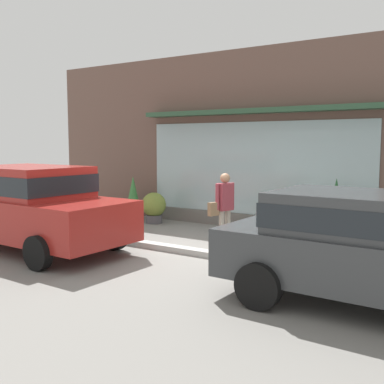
{
  "coord_description": "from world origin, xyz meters",
  "views": [
    {
      "loc": [
        4.86,
        -7.61,
        2.19
      ],
      "look_at": [
        -0.9,
        1.2,
        1.06
      ],
      "focal_mm": 43.09,
      "sensor_mm": 36.0,
      "label": 1
    }
  ],
  "objects_px": {
    "fire_hydrant": "(261,228)",
    "potted_plant_window_center": "(154,207)",
    "pedestrian_with_handbag": "(224,204)",
    "potted_plant_corner_tall": "(133,199)",
    "parked_car_dark_gray": "(372,244)",
    "potted_plant_doorstep": "(273,217)",
    "potted_plant_window_left": "(373,233)",
    "parked_car_red": "(32,204)",
    "potted_plant_near_hydrant": "(336,211)"
  },
  "relations": [
    {
      "from": "potted_plant_near_hydrant",
      "to": "potted_plant_window_center",
      "type": "distance_m",
      "value": 4.83
    },
    {
      "from": "parked_car_dark_gray",
      "to": "potted_plant_near_hydrant",
      "type": "height_order",
      "value": "parked_car_dark_gray"
    },
    {
      "from": "fire_hydrant",
      "to": "potted_plant_corner_tall",
      "type": "bearing_deg",
      "value": 163.59
    },
    {
      "from": "potted_plant_window_left",
      "to": "potted_plant_doorstep",
      "type": "bearing_deg",
      "value": -178.05
    },
    {
      "from": "pedestrian_with_handbag",
      "to": "potted_plant_window_center",
      "type": "height_order",
      "value": "pedestrian_with_handbag"
    },
    {
      "from": "potted_plant_near_hydrant",
      "to": "potted_plant_doorstep",
      "type": "height_order",
      "value": "potted_plant_near_hydrant"
    },
    {
      "from": "pedestrian_with_handbag",
      "to": "potted_plant_near_hydrant",
      "type": "bearing_deg",
      "value": 150.56
    },
    {
      "from": "potted_plant_corner_tall",
      "to": "potted_plant_near_hydrant",
      "type": "bearing_deg",
      "value": 1.48
    },
    {
      "from": "parked_car_red",
      "to": "potted_plant_window_center",
      "type": "relative_size",
      "value": 5.12
    },
    {
      "from": "fire_hydrant",
      "to": "pedestrian_with_handbag",
      "type": "bearing_deg",
      "value": -162.24
    },
    {
      "from": "parked_car_dark_gray",
      "to": "potted_plant_window_center",
      "type": "relative_size",
      "value": 4.98
    },
    {
      "from": "potted_plant_window_left",
      "to": "potted_plant_corner_tall",
      "type": "bearing_deg",
      "value": 179.25
    },
    {
      "from": "parked_car_red",
      "to": "parked_car_dark_gray",
      "type": "bearing_deg",
      "value": 3.95
    },
    {
      "from": "potted_plant_doorstep",
      "to": "potted_plant_window_left",
      "type": "bearing_deg",
      "value": 1.95
    },
    {
      "from": "pedestrian_with_handbag",
      "to": "potted_plant_window_left",
      "type": "bearing_deg",
      "value": 136.4
    },
    {
      "from": "potted_plant_corner_tall",
      "to": "potted_plant_doorstep",
      "type": "distance_m",
      "value": 4.37
    },
    {
      "from": "fire_hydrant",
      "to": "potted_plant_window_center",
      "type": "distance_m",
      "value": 3.9
    },
    {
      "from": "fire_hydrant",
      "to": "potted_plant_near_hydrant",
      "type": "height_order",
      "value": "potted_plant_near_hydrant"
    },
    {
      "from": "potted_plant_window_center",
      "to": "pedestrian_with_handbag",
      "type": "bearing_deg",
      "value": -25.26
    },
    {
      "from": "parked_car_red",
      "to": "potted_plant_window_center",
      "type": "distance_m",
      "value": 3.87
    },
    {
      "from": "parked_car_dark_gray",
      "to": "potted_plant_near_hydrant",
      "type": "relative_size",
      "value": 2.95
    },
    {
      "from": "pedestrian_with_handbag",
      "to": "parked_car_dark_gray",
      "type": "xyz_separation_m",
      "value": [
        3.45,
        -2.2,
        -0.03
      ]
    },
    {
      "from": "potted_plant_corner_tall",
      "to": "parked_car_dark_gray",
      "type": "bearing_deg",
      "value": -27.48
    },
    {
      "from": "parked_car_red",
      "to": "potted_plant_window_center",
      "type": "height_order",
      "value": "parked_car_red"
    },
    {
      "from": "pedestrian_with_handbag",
      "to": "potted_plant_doorstep",
      "type": "distance_m",
      "value": 1.58
    },
    {
      "from": "pedestrian_with_handbag",
      "to": "potted_plant_near_hydrant",
      "type": "height_order",
      "value": "pedestrian_with_handbag"
    },
    {
      "from": "parked_car_red",
      "to": "potted_plant_window_left",
      "type": "relative_size",
      "value": 7.32
    },
    {
      "from": "fire_hydrant",
      "to": "parked_car_red",
      "type": "relative_size",
      "value": 0.2
    },
    {
      "from": "potted_plant_window_center",
      "to": "potted_plant_window_left",
      "type": "relative_size",
      "value": 1.43
    },
    {
      "from": "potted_plant_corner_tall",
      "to": "potted_plant_window_center",
      "type": "distance_m",
      "value": 0.94
    },
    {
      "from": "fire_hydrant",
      "to": "potted_plant_doorstep",
      "type": "height_order",
      "value": "potted_plant_doorstep"
    },
    {
      "from": "fire_hydrant",
      "to": "potted_plant_window_center",
      "type": "height_order",
      "value": "fire_hydrant"
    },
    {
      "from": "potted_plant_window_center",
      "to": "potted_plant_window_left",
      "type": "bearing_deg",
      "value": 1.21
    },
    {
      "from": "parked_car_red",
      "to": "pedestrian_with_handbag",
      "type": "bearing_deg",
      "value": 40.03
    },
    {
      "from": "potted_plant_near_hydrant",
      "to": "pedestrian_with_handbag",
      "type": "bearing_deg",
      "value": -136.54
    },
    {
      "from": "parked_car_red",
      "to": "potted_plant_window_left",
      "type": "distance_m",
      "value": 7.06
    },
    {
      "from": "potted_plant_corner_tall",
      "to": "potted_plant_window_left",
      "type": "relative_size",
      "value": 2.1
    },
    {
      "from": "fire_hydrant",
      "to": "potted_plant_window_center",
      "type": "relative_size",
      "value": 1.03
    },
    {
      "from": "potted_plant_window_center",
      "to": "potted_plant_window_left",
      "type": "height_order",
      "value": "potted_plant_window_center"
    },
    {
      "from": "pedestrian_with_handbag",
      "to": "parked_car_red",
      "type": "bearing_deg",
      "value": -34.77
    },
    {
      "from": "potted_plant_window_left",
      "to": "parked_car_red",
      "type": "bearing_deg",
      "value": -145.76
    },
    {
      "from": "pedestrian_with_handbag",
      "to": "potted_plant_corner_tall",
      "type": "height_order",
      "value": "pedestrian_with_handbag"
    },
    {
      "from": "potted_plant_near_hydrant",
      "to": "potted_plant_window_center",
      "type": "height_order",
      "value": "potted_plant_near_hydrant"
    },
    {
      "from": "potted_plant_window_center",
      "to": "parked_car_red",
      "type": "bearing_deg",
      "value": -92.09
    },
    {
      "from": "potted_plant_near_hydrant",
      "to": "potted_plant_doorstep",
      "type": "relative_size",
      "value": 1.61
    },
    {
      "from": "pedestrian_with_handbag",
      "to": "potted_plant_near_hydrant",
      "type": "xyz_separation_m",
      "value": [
        1.85,
        1.75,
        -0.22
      ]
    },
    {
      "from": "pedestrian_with_handbag",
      "to": "parked_car_red",
      "type": "distance_m",
      "value": 3.95
    },
    {
      "from": "potted_plant_near_hydrant",
      "to": "potted_plant_doorstep",
      "type": "xyz_separation_m",
      "value": [
        -1.36,
        -0.31,
        -0.21
      ]
    },
    {
      "from": "fire_hydrant",
      "to": "potted_plant_window_center",
      "type": "xyz_separation_m",
      "value": [
        -3.72,
        1.16,
        0.03
      ]
    },
    {
      "from": "parked_car_dark_gray",
      "to": "parked_car_red",
      "type": "relative_size",
      "value": 0.97
    }
  ]
}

